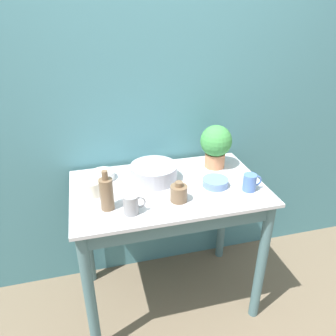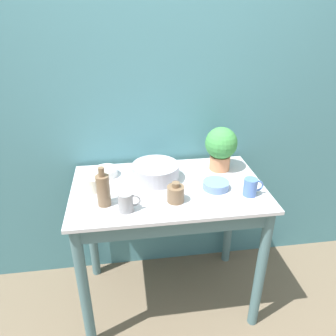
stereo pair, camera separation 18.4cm
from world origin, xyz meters
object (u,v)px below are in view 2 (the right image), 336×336
bottle_tall (103,190)px  bowl_small_blue (216,185)px  mug_blue (251,187)px  bowl_small_enamel_white (106,172)px  bowl_wash_large (156,172)px  mug_cream (93,184)px  mug_grey (126,202)px  bottle_short (176,193)px  potted_plant (221,146)px

bottle_tall → bowl_small_blue: 0.64m
bottle_tall → mug_blue: 0.80m
mug_blue → bowl_small_enamel_white: 0.87m
bowl_wash_large → mug_cream: 0.37m
mug_grey → bowl_small_enamel_white: 0.42m
bowl_wash_large → bottle_short: size_ratio=2.45×
bowl_wash_large → bowl_small_enamel_white: (-0.30, 0.09, -0.02)m
potted_plant → bowl_wash_large: bearing=-169.8°
mug_grey → bowl_small_enamel_white: (-0.11, 0.40, -0.03)m
bowl_wash_large → bowl_small_enamel_white: bowl_wash_large is taller
potted_plant → bowl_small_enamel_white: (-0.71, 0.01, -0.13)m
bowl_wash_large → mug_grey: (-0.18, -0.31, 0.00)m
bottle_tall → mug_grey: bearing=-32.6°
bottle_short → bowl_small_enamel_white: 0.51m
bottle_short → bowl_small_enamel_white: (-0.37, 0.35, -0.02)m
mug_grey → bowl_wash_large: bearing=59.3°
potted_plant → bottle_short: (-0.34, -0.33, -0.11)m
mug_grey → bowl_small_blue: bearing=16.3°
potted_plant → mug_grey: (-0.60, -0.38, -0.11)m
bowl_small_blue → bowl_small_enamel_white: bowl_small_enamel_white is taller
bottle_short → mug_grey: bearing=-168.8°
bottle_tall → bowl_small_enamel_white: bottle_tall is taller
bottle_tall → mug_grey: size_ratio=1.90×
potted_plant → bowl_small_blue: potted_plant is taller
mug_blue → bottle_tall: bearing=178.7°
bottle_tall → potted_plant: bearing=23.6°
mug_grey → bottle_short: bearing=11.2°
bowl_small_blue → potted_plant: bearing=69.3°
mug_grey → mug_blue: (0.68, 0.06, -0.00)m
potted_plant → mug_grey: size_ratio=2.41×
bottle_tall → mug_blue: (0.80, -0.02, -0.04)m
mug_cream → mug_grey: mug_grey is taller
bowl_small_blue → bottle_short: bearing=-158.6°
bowl_small_blue → mug_cream: bearing=173.6°
bowl_small_enamel_white → bottle_tall: bearing=-90.3°
potted_plant → mug_cream: size_ratio=2.12×
bottle_short → mug_blue: size_ratio=1.02×
mug_grey → potted_plant: bearing=32.6°
mug_cream → mug_blue: mug_blue is taller
bottle_short → mug_cream: (-0.44, 0.18, -0.01)m
mug_cream → mug_blue: size_ratio=1.17×
mug_cream → bowl_small_blue: bearing=-6.4°
bowl_wash_large → potted_plant: bearing=10.2°
bottle_short → bowl_small_blue: (0.25, 0.10, -0.03)m
potted_plant → bowl_wash_large: size_ratio=0.99×
bottle_short → bowl_small_enamel_white: size_ratio=0.82×
bottle_short → mug_cream: size_ratio=0.87×
bottle_tall → bottle_short: (0.38, -0.02, -0.04)m
potted_plant → mug_blue: size_ratio=2.47×
potted_plant → mug_blue: bearing=-76.4°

